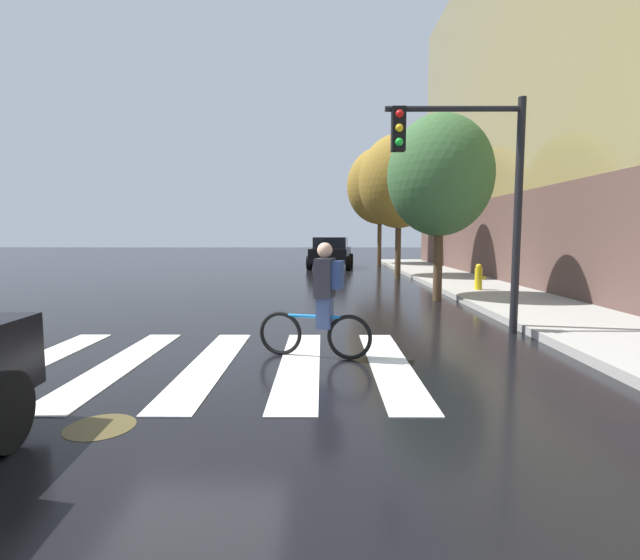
# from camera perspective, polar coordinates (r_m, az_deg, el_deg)

# --- Properties ---
(ground_plane) EXTENTS (120.00, 120.00, 0.00)m
(ground_plane) POSITION_cam_1_polar(r_m,az_deg,el_deg) (6.82, -15.45, -9.94)
(ground_plane) COLOR black
(crosswalk_stripes) EXTENTS (6.80, 3.77, 0.01)m
(crosswalk_stripes) POSITION_cam_1_polar(r_m,az_deg,el_deg) (6.93, -18.42, -9.74)
(crosswalk_stripes) COLOR silver
(crosswalk_stripes) RESTS_ON ground
(manhole_cover) EXTENTS (0.64, 0.64, 0.01)m
(manhole_cover) POSITION_cam_1_polar(r_m,az_deg,el_deg) (5.03, -25.28, -15.91)
(manhole_cover) COLOR #473D1E
(manhole_cover) RESTS_ON ground
(sedan_mid) EXTENTS (2.64, 4.98, 1.66)m
(sedan_mid) POSITION_cam_1_polar(r_m,az_deg,el_deg) (25.48, 1.37, 3.44)
(sedan_mid) COLOR black
(sedan_mid) RESTS_ON ground
(sedan_far) EXTENTS (2.17, 4.57, 1.57)m
(sedan_far) POSITION_cam_1_polar(r_m,az_deg,el_deg) (31.84, 0.91, 3.78)
(sedan_far) COLOR #B7B7BC
(sedan_far) RESTS_ON ground
(cyclist) EXTENTS (1.67, 0.48, 1.69)m
(cyclist) POSITION_cam_1_polar(r_m,az_deg,el_deg) (6.76, 0.32, -2.57)
(cyclist) COLOR black
(cyclist) RESTS_ON ground
(traffic_light_near) EXTENTS (2.47, 0.28, 4.20)m
(traffic_light_near) POSITION_cam_1_polar(r_m,az_deg,el_deg) (8.90, 18.16, 12.13)
(traffic_light_near) COLOR black
(traffic_light_near) RESTS_ON ground
(fire_hydrant) EXTENTS (0.33, 0.22, 0.78)m
(fire_hydrant) POSITION_cam_1_polar(r_m,az_deg,el_deg) (14.81, 18.82, 0.35)
(fire_hydrant) COLOR gold
(fire_hydrant) RESTS_ON sidewalk
(street_tree_near) EXTENTS (2.81, 2.81, 4.99)m
(street_tree_near) POSITION_cam_1_polar(r_m,az_deg,el_deg) (13.15, 14.46, 12.23)
(street_tree_near) COLOR #4C3823
(street_tree_near) RESTS_ON ground
(street_tree_mid) EXTENTS (3.28, 3.28, 5.84)m
(street_tree_mid) POSITION_cam_1_polar(r_m,az_deg,el_deg) (19.56, 9.64, 11.78)
(street_tree_mid) COLOR #4C3823
(street_tree_mid) RESTS_ON ground
(street_tree_far) EXTENTS (3.81, 3.81, 6.78)m
(street_tree_far) POSITION_cam_1_polar(r_m,az_deg,el_deg) (27.57, 7.36, 11.31)
(street_tree_far) COLOR #4C3823
(street_tree_far) RESTS_ON ground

